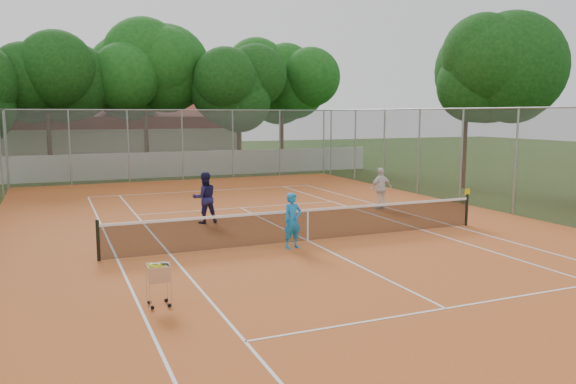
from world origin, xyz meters
name	(u,v)px	position (x,y,z in m)	size (l,w,h in m)	color
ground	(308,241)	(0.00, 0.00, 0.00)	(120.00, 120.00, 0.00)	#1B330E
court_pad	(308,241)	(0.00, 0.00, 0.01)	(18.00, 34.00, 0.02)	#BB5924
court_lines	(308,241)	(0.00, 0.00, 0.02)	(10.98, 23.78, 0.01)	white
tennis_net	(308,225)	(0.00, 0.00, 0.51)	(11.88, 0.10, 0.98)	black
perimeter_fence	(308,175)	(0.00, 0.00, 2.00)	(18.00, 34.00, 4.00)	slate
boundary_wall	(176,164)	(0.00, 19.00, 0.75)	(26.00, 0.30, 1.50)	silver
clubhouse	(121,135)	(-2.00, 29.00, 2.20)	(16.40, 9.00, 4.40)	beige
tropical_trees	(164,95)	(0.00, 22.00, 5.00)	(29.00, 19.00, 10.00)	black
player_near	(293,221)	(-0.77, -0.66, 0.81)	(0.57, 0.38, 1.58)	#187FD0
player_far_left	(205,198)	(-2.11, 3.90, 0.91)	(0.86, 0.67, 1.77)	#1A184A
player_far_right	(381,188)	(5.07, 4.00, 0.85)	(0.97, 0.40, 1.66)	white
ball_hopper	(159,284)	(-5.12, -4.10, 0.48)	(0.45, 0.45, 0.93)	silver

